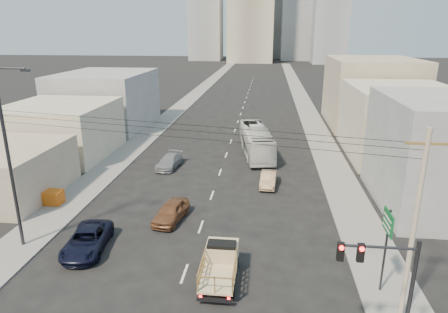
% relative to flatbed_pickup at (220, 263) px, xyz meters
% --- Properties ---
extents(ground, '(420.00, 420.00, 0.00)m').
position_rel_flatbed_pickup_xyz_m(ground, '(-2.20, -1.69, -1.09)').
color(ground, black).
rests_on(ground, ground).
extents(sidewalk_left, '(3.50, 180.00, 0.12)m').
position_rel_flatbed_pickup_xyz_m(sidewalk_left, '(-13.95, 68.31, -1.03)').
color(sidewalk_left, gray).
rests_on(sidewalk_left, ground).
extents(sidewalk_right, '(3.50, 180.00, 0.12)m').
position_rel_flatbed_pickup_xyz_m(sidewalk_right, '(9.55, 68.31, -1.03)').
color(sidewalk_right, gray).
rests_on(sidewalk_right, ground).
extents(lane_dashes, '(0.15, 104.00, 0.01)m').
position_rel_flatbed_pickup_xyz_m(lane_dashes, '(-2.20, 51.31, -1.09)').
color(lane_dashes, silver).
rests_on(lane_dashes, ground).
extents(flatbed_pickup, '(1.95, 4.41, 1.90)m').
position_rel_flatbed_pickup_xyz_m(flatbed_pickup, '(0.00, 0.00, 0.00)').
color(flatbed_pickup, '#CBB588').
rests_on(flatbed_pickup, ground).
extents(navy_pickup, '(2.99, 5.44, 1.44)m').
position_rel_flatbed_pickup_xyz_m(navy_pickup, '(-9.10, 2.27, -0.37)').
color(navy_pickup, black).
rests_on(navy_pickup, ground).
extents(city_bus, '(4.64, 12.00, 3.26)m').
position_rel_flatbed_pickup_xyz_m(city_bus, '(1.24, 24.97, 0.54)').
color(city_bus, silver).
rests_on(city_bus, ground).
extents(sedan_brown, '(2.43, 4.57, 1.48)m').
position_rel_flatbed_pickup_xyz_m(sedan_brown, '(-4.62, 7.12, -0.35)').
color(sedan_brown, brown).
rests_on(sedan_brown, ground).
extents(sedan_tan, '(1.64, 4.05, 1.31)m').
position_rel_flatbed_pickup_xyz_m(sedan_tan, '(2.73, 15.14, -0.44)').
color(sedan_tan, tan).
rests_on(sedan_tan, ground).
extents(sedan_grey, '(2.36, 4.79, 1.34)m').
position_rel_flatbed_pickup_xyz_m(sedan_grey, '(-7.72, 19.24, -0.42)').
color(sedan_grey, gray).
rests_on(sedan_grey, ground).
extents(traffic_signal, '(3.23, 0.35, 6.00)m').
position_rel_flatbed_pickup_xyz_m(traffic_signal, '(7.57, -5.19, 2.98)').
color(traffic_signal, '#2D2D33').
rests_on(traffic_signal, ground).
extents(green_sign, '(0.18, 1.60, 5.00)m').
position_rel_flatbed_pickup_xyz_m(green_sign, '(8.96, -0.19, 2.65)').
color(green_sign, '#2D2D33').
rests_on(green_sign, ground).
extents(utility_pole, '(1.80, 0.24, 10.00)m').
position_rel_flatbed_pickup_xyz_m(utility_pole, '(9.30, -2.69, 4.09)').
color(utility_pole, tan).
rests_on(utility_pole, ground).
extents(streetlamp_left, '(2.36, 0.25, 12.00)m').
position_rel_flatbed_pickup_xyz_m(streetlamp_left, '(-13.60, 2.31, 5.34)').
color(streetlamp_left, '#2D2D33').
rests_on(streetlamp_left, ground).
extents(overhead_wires, '(23.01, 5.02, 0.72)m').
position_rel_flatbed_pickup_xyz_m(overhead_wires, '(-2.20, -0.19, 7.87)').
color(overhead_wires, black).
rests_on(overhead_wires, ground).
extents(crate_stack, '(1.80, 1.20, 1.14)m').
position_rel_flatbed_pickup_xyz_m(crate_stack, '(-15.20, 8.82, -0.40)').
color(crate_stack, '#BE5611').
rests_on(crate_stack, sidewalk_left).
extents(bldg_right_near, '(10.00, 12.00, 9.00)m').
position_rel_flatbed_pickup_xyz_m(bldg_right_near, '(16.80, 12.31, 3.41)').
color(bldg_right_near, gray).
rests_on(bldg_right_near, ground).
extents(bldg_right_mid, '(11.00, 14.00, 8.00)m').
position_rel_flatbed_pickup_xyz_m(bldg_right_mid, '(17.30, 26.31, 2.91)').
color(bldg_right_mid, '#BCB297').
rests_on(bldg_right_mid, ground).
extents(bldg_right_far, '(12.00, 16.00, 10.00)m').
position_rel_flatbed_pickup_xyz_m(bldg_right_far, '(17.80, 42.31, 3.91)').
color(bldg_right_far, tan).
rests_on(bldg_right_far, ground).
extents(bldg_left_near, '(9.00, 10.00, 4.40)m').
position_rel_flatbed_pickup_xyz_m(bldg_left_near, '(-20.20, 10.31, 1.11)').
color(bldg_left_near, tan).
rests_on(bldg_left_near, ground).
extents(bldg_left_mid, '(11.00, 12.00, 6.00)m').
position_rel_flatbed_pickup_xyz_m(bldg_left_mid, '(-21.20, 22.31, 1.91)').
color(bldg_left_mid, '#BCB297').
rests_on(bldg_left_mid, ground).
extents(bldg_left_far, '(12.00, 16.00, 8.00)m').
position_rel_flatbed_pickup_xyz_m(bldg_left_far, '(-21.70, 37.31, 2.91)').
color(bldg_left_far, gray).
rests_on(bldg_left_far, ground).
extents(midrise_ne, '(16.00, 16.00, 40.00)m').
position_rel_flatbed_pickup_xyz_m(midrise_ne, '(15.80, 183.31, 18.91)').
color(midrise_ne, '#95989D').
rests_on(midrise_ne, ground).
extents(midrise_nw, '(15.00, 15.00, 34.00)m').
position_rel_flatbed_pickup_xyz_m(midrise_nw, '(-28.20, 178.31, 15.91)').
color(midrise_nw, '#95989D').
rests_on(midrise_nw, ground).
extents(midrise_back, '(18.00, 18.00, 44.00)m').
position_rel_flatbed_pickup_xyz_m(midrise_back, '(3.80, 198.31, 20.91)').
color(midrise_back, gray).
rests_on(midrise_back, ground).
extents(midrise_east, '(14.00, 14.00, 28.00)m').
position_rel_flatbed_pickup_xyz_m(midrise_east, '(27.80, 163.31, 12.91)').
color(midrise_east, '#95989D').
rests_on(midrise_east, ground).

